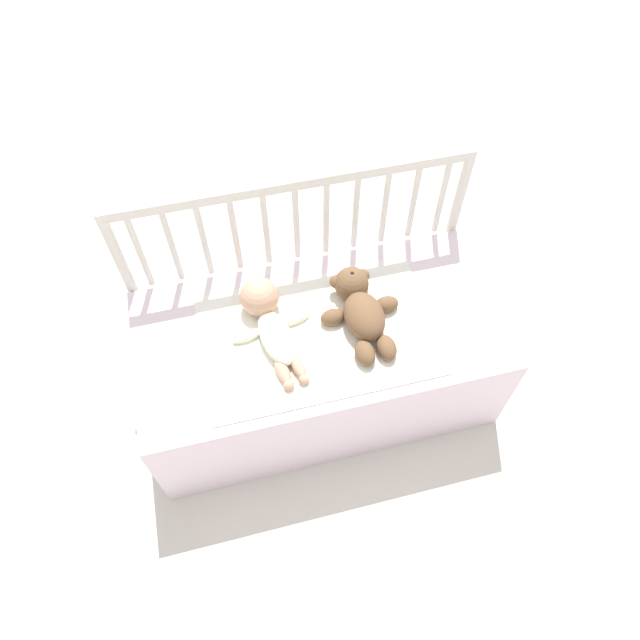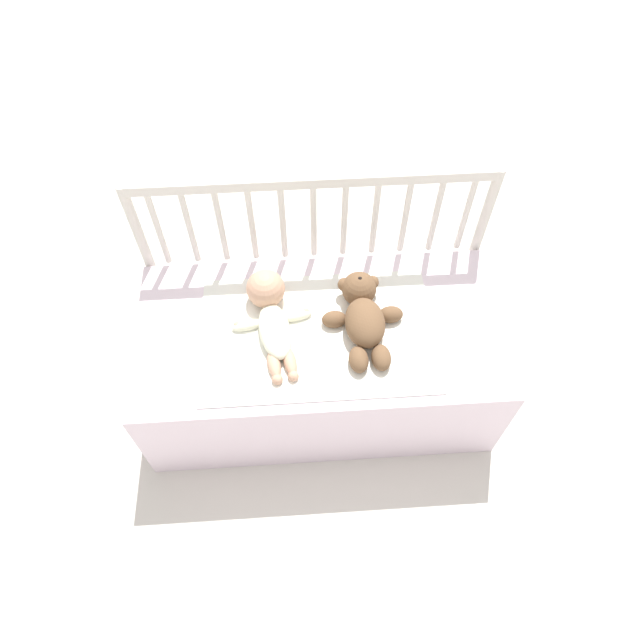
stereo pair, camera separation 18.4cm
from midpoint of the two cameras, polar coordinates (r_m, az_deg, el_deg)
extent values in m
plane|color=silver|center=(2.26, 2.33, -6.90)|extent=(12.00, 12.00, 0.00)
cube|color=silver|center=(2.07, 2.53, -4.23)|extent=(1.23, 0.61, 0.42)
cylinder|color=beige|center=(2.15, -14.20, 5.01)|extent=(0.04, 0.04, 0.79)
cylinder|color=beige|center=(2.24, 17.42, 6.47)|extent=(0.04, 0.04, 0.79)
cube|color=beige|center=(1.84, 2.24, 13.52)|extent=(1.19, 0.03, 0.04)
cylinder|color=beige|center=(1.99, -13.34, 8.65)|extent=(0.02, 0.02, 0.33)
cylinder|color=beige|center=(1.98, -10.32, 8.89)|extent=(0.02, 0.02, 0.33)
cylinder|color=beige|center=(1.97, -7.25, 9.11)|extent=(0.02, 0.02, 0.33)
cylinder|color=beige|center=(1.96, -4.15, 9.30)|extent=(0.02, 0.02, 0.33)
cylinder|color=beige|center=(1.96, -1.04, 9.47)|extent=(0.02, 0.02, 0.33)
cylinder|color=beige|center=(1.97, 2.06, 9.61)|extent=(0.02, 0.02, 0.33)
cylinder|color=beige|center=(1.98, 5.14, 9.72)|extent=(0.02, 0.02, 0.33)
cylinder|color=beige|center=(1.99, 8.18, 9.80)|extent=(0.02, 0.02, 0.33)
cylinder|color=beige|center=(2.02, 11.16, 9.86)|extent=(0.02, 0.02, 0.33)
cylinder|color=beige|center=(2.04, 14.07, 9.89)|extent=(0.02, 0.02, 0.33)
cylinder|color=beige|center=(2.08, 16.90, 9.89)|extent=(0.02, 0.02, 0.33)
cube|color=white|center=(1.88, 2.56, -1.64)|extent=(0.77, 0.49, 0.01)
ellipsoid|color=brown|center=(1.85, 7.35, -0.49)|extent=(0.14, 0.19, 0.11)
sphere|color=brown|center=(1.92, 6.66, 2.92)|extent=(0.12, 0.12, 0.12)
sphere|color=beige|center=(1.90, 6.75, 3.51)|extent=(0.05, 0.05, 0.05)
sphere|color=black|center=(1.88, 6.81, 3.89)|extent=(0.02, 0.02, 0.02)
sphere|color=brown|center=(1.93, 5.19, 3.36)|extent=(0.05, 0.05, 0.05)
sphere|color=brown|center=(1.94, 7.93, 3.56)|extent=(0.05, 0.05, 0.05)
ellipsoid|color=brown|center=(1.88, 4.23, -0.14)|extent=(0.09, 0.06, 0.06)
ellipsoid|color=brown|center=(1.91, 9.81, 0.33)|extent=(0.09, 0.06, 0.06)
ellipsoid|color=brown|center=(1.80, 6.80, -4.17)|extent=(0.07, 0.09, 0.06)
ellipsoid|color=brown|center=(1.82, 9.02, -3.95)|extent=(0.07, 0.09, 0.06)
ellipsoid|color=#EAEACC|center=(1.84, -1.70, -1.32)|extent=(0.14, 0.23, 0.07)
sphere|color=tan|center=(1.91, -2.72, 2.96)|extent=(0.13, 0.13, 0.13)
ellipsoid|color=#EAEACC|center=(1.88, -4.50, -0.74)|extent=(0.11, 0.05, 0.04)
ellipsoid|color=#EAEACC|center=(1.90, 0.40, 0.22)|extent=(0.11, 0.05, 0.04)
sphere|color=tan|center=(1.88, -5.49, -0.80)|extent=(0.03, 0.03, 0.03)
sphere|color=tan|center=(1.90, 1.30, 0.53)|extent=(0.03, 0.03, 0.03)
ellipsoid|color=tan|center=(1.80, -1.70, -4.71)|extent=(0.06, 0.11, 0.04)
ellipsoid|color=tan|center=(1.80, -0.12, -4.38)|extent=(0.06, 0.11, 0.04)
sphere|color=tan|center=(1.77, -1.33, -6.20)|extent=(0.03, 0.03, 0.03)
sphere|color=tan|center=(1.78, 0.28, -5.86)|extent=(0.03, 0.03, 0.03)
camera|label=1|loc=(0.09, -87.13, 4.23)|focal=32.00mm
camera|label=2|loc=(0.09, 92.87, -4.23)|focal=32.00mm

